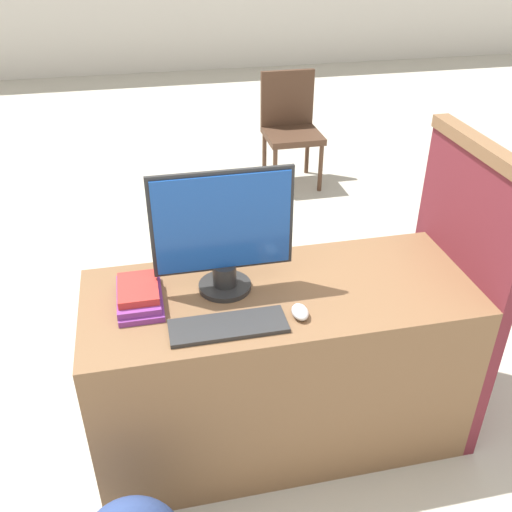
{
  "coord_description": "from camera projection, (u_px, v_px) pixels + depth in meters",
  "views": [
    {
      "loc": [
        -0.46,
        -1.41,
        2.01
      ],
      "look_at": [
        -0.1,
        0.28,
        0.95
      ],
      "focal_mm": 40.0,
      "sensor_mm": 36.0,
      "label": 1
    }
  ],
  "objects": [
    {
      "name": "monitor",
      "position": [
        223.0,
        233.0,
        2.06
      ],
      "size": [
        0.52,
        0.2,
        0.48
      ],
      "color": "#282828",
      "rests_on": "desk"
    },
    {
      "name": "mouse",
      "position": [
        300.0,
        312.0,
        2.02
      ],
      "size": [
        0.06,
        0.09,
        0.04
      ],
      "color": "silver",
      "rests_on": "desk"
    },
    {
      "name": "far_chair",
      "position": [
        290.0,
        123.0,
        4.65
      ],
      "size": [
        0.44,
        0.44,
        0.89
      ],
      "rotation": [
        0.0,
        0.0,
        0.6
      ],
      "color": "#4C3323",
      "rests_on": "ground_plane"
    },
    {
      "name": "ground_plane",
      "position": [
        295.0,
        487.0,
        2.31
      ],
      "size": [
        20.0,
        20.0,
        0.0
      ],
      "primitive_type": "plane",
      "color": "#BCB7A8"
    },
    {
      "name": "book_stack",
      "position": [
        139.0,
        295.0,
        2.09
      ],
      "size": [
        0.16,
        0.28,
        0.08
      ],
      "color": "#7A3384",
      "rests_on": "desk"
    },
    {
      "name": "desk",
      "position": [
        278.0,
        366.0,
        2.37
      ],
      "size": [
        1.5,
        0.62,
        0.76
      ],
      "color": "brown",
      "rests_on": "ground_plane"
    },
    {
      "name": "carrel_divider",
      "position": [
        455.0,
        285.0,
        2.4
      ],
      "size": [
        0.07,
        0.7,
        1.28
      ],
      "color": "maroon",
      "rests_on": "ground_plane"
    },
    {
      "name": "keyboard",
      "position": [
        228.0,
        326.0,
        1.97
      ],
      "size": [
        0.41,
        0.14,
        0.02
      ],
      "color": "#2D2D2D",
      "rests_on": "desk"
    }
  ]
}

